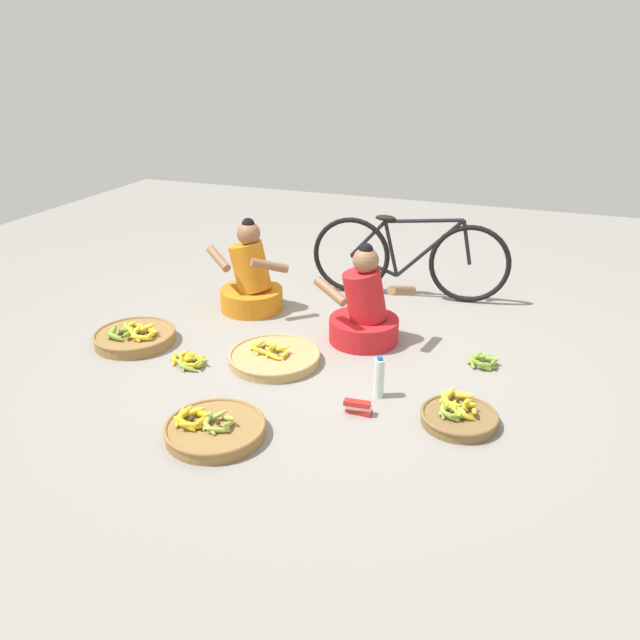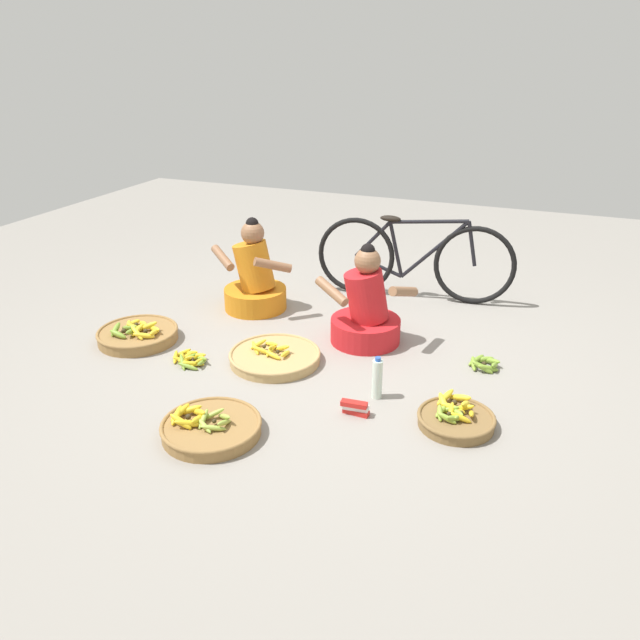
# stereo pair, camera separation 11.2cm
# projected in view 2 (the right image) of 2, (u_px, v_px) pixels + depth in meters

# --- Properties ---
(ground_plane) EXTENTS (10.00, 10.00, 0.00)m
(ground_plane) POSITION_uv_depth(u_px,v_px,m) (330.00, 354.00, 4.49)
(ground_plane) COLOR gray
(vendor_woman_front) EXTENTS (0.71, 0.55, 0.76)m
(vendor_woman_front) POSITION_uv_depth(u_px,v_px,m) (366.00, 312.00, 4.59)
(vendor_woman_front) COLOR red
(vendor_woman_front) RESTS_ON ground
(vendor_woman_behind) EXTENTS (0.75, 0.52, 0.78)m
(vendor_woman_behind) POSITION_uv_depth(u_px,v_px,m) (255.00, 280.00, 5.17)
(vendor_woman_behind) COLOR orange
(vendor_woman_behind) RESTS_ON ground
(bicycle_leaning) EXTENTS (1.70, 0.23, 0.73)m
(bicycle_leaning) POSITION_uv_depth(u_px,v_px,m) (414.00, 259.00, 5.35)
(bicycle_leaning) COLOR black
(bicycle_leaning) RESTS_ON ground
(banana_basket_back_right) EXTENTS (0.46, 0.46, 0.15)m
(banana_basket_back_right) POSITION_uv_depth(u_px,v_px,m) (456.00, 418.00, 3.63)
(banana_basket_back_right) COLOR brown
(banana_basket_back_right) RESTS_ON ground
(banana_basket_mid_right) EXTENTS (0.64, 0.64, 0.14)m
(banana_basket_mid_right) POSITION_uv_depth(u_px,v_px,m) (275.00, 356.00, 4.37)
(banana_basket_mid_right) COLOR tan
(banana_basket_mid_right) RESTS_ON ground
(banana_basket_near_bicycle) EXTENTS (0.58, 0.58, 0.15)m
(banana_basket_near_bicycle) POSITION_uv_depth(u_px,v_px,m) (210.00, 427.00, 3.55)
(banana_basket_near_bicycle) COLOR olive
(banana_basket_near_bicycle) RESTS_ON ground
(banana_basket_front_left) EXTENTS (0.60, 0.60, 0.17)m
(banana_basket_front_left) POSITION_uv_depth(u_px,v_px,m) (138.00, 334.00, 4.67)
(banana_basket_front_left) COLOR olive
(banana_basket_front_left) RESTS_ON ground
(loose_bananas_front_right) EXTENTS (0.23, 0.24, 0.09)m
(loose_bananas_front_right) POSITION_uv_depth(u_px,v_px,m) (484.00, 363.00, 4.29)
(loose_bananas_front_right) COLOR olive
(loose_bananas_front_right) RESTS_ON ground
(loose_bananas_near_vendor) EXTENTS (0.31, 0.26, 0.09)m
(loose_bananas_near_vendor) POSITION_uv_depth(u_px,v_px,m) (190.00, 359.00, 4.36)
(loose_bananas_near_vendor) COLOR gold
(loose_bananas_near_vendor) RESTS_ON ground
(water_bottle) EXTENTS (0.07, 0.07, 0.28)m
(water_bottle) POSITION_uv_depth(u_px,v_px,m) (377.00, 379.00, 3.89)
(water_bottle) COLOR silver
(water_bottle) RESTS_ON ground
(packet_carton_stack) EXTENTS (0.17, 0.08, 0.09)m
(packet_carton_stack) POSITION_uv_depth(u_px,v_px,m) (355.00, 408.00, 3.74)
(packet_carton_stack) COLOR red
(packet_carton_stack) RESTS_ON ground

